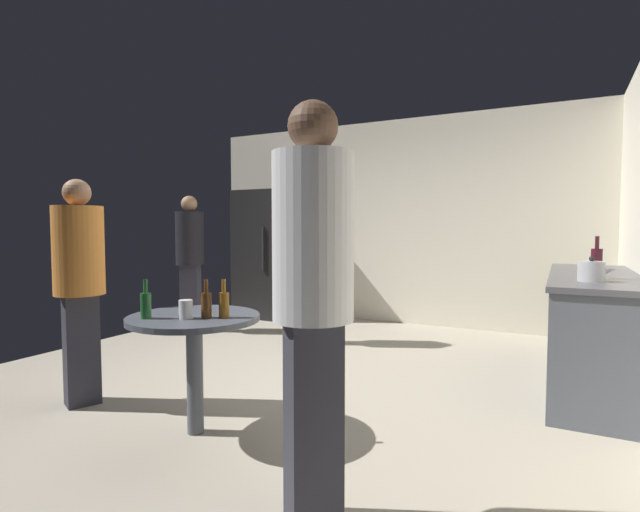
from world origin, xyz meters
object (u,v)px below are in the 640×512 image
object	(u,v)px
beer_bottle_amber	(224,304)
beer_bottle_brown	(206,304)
foreground_table	(194,332)
refrigerator	(264,254)
person_in_white_shirt	(313,280)
beer_bottle_green	(146,304)
person_in_gray_shirt	(305,258)
person_in_black_shirt	(190,252)
person_in_orange_shirt	(79,274)
plastic_cup_white	(186,309)
kettle	(592,271)
wine_bottle_on_counter	(596,263)

from	to	relation	value
beer_bottle_amber	beer_bottle_brown	bearing A→B (deg)	-148.97
foreground_table	beer_bottle_brown	distance (m)	0.23
refrigerator	person_in_white_shirt	xyz separation A→B (m)	(2.90, -3.95, 0.15)
foreground_table	beer_bottle_green	bearing A→B (deg)	-131.13
person_in_gray_shirt	person_in_white_shirt	bearing A→B (deg)	15.18
person_in_black_shirt	person_in_orange_shirt	xyz separation A→B (m)	(1.02, -2.24, -0.03)
plastic_cup_white	person_in_orange_shirt	size ratio (longest dim) A/B	0.07
beer_bottle_brown	person_in_orange_shirt	bearing A→B (deg)	178.57
person_in_orange_shirt	beer_bottle_amber	bearing A→B (deg)	25.45
refrigerator	plastic_cup_white	distance (m)	4.04
beer_bottle_brown	person_in_black_shirt	bearing A→B (deg)	134.20
person_in_orange_shirt	kettle	bearing A→B (deg)	49.81
kettle	person_in_white_shirt	bearing A→B (deg)	-118.99
kettle	foreground_table	distance (m)	2.69
person_in_black_shirt	plastic_cup_white	bearing A→B (deg)	19.31
beer_bottle_brown	foreground_table	bearing A→B (deg)	166.49
beer_bottle_amber	person_in_orange_shirt	bearing A→B (deg)	-178.94
beer_bottle_brown	person_in_white_shirt	world-z (taller)	person_in_white_shirt
person_in_black_shirt	beer_bottle_green	bearing A→B (deg)	15.10
person_in_black_shirt	foreground_table	bearing A→B (deg)	20.17
kettle	plastic_cup_white	distance (m)	2.71
person_in_gray_shirt	person_in_orange_shirt	bearing A→B (deg)	-27.51
wine_bottle_on_counter	beer_bottle_brown	bearing A→B (deg)	-139.69
plastic_cup_white	wine_bottle_on_counter	bearing A→B (deg)	40.18
refrigerator	person_in_gray_shirt	world-z (taller)	refrigerator
kettle	beer_bottle_green	bearing A→B (deg)	-143.52
kettle	person_in_white_shirt	distance (m)	2.29
foreground_table	beer_bottle_brown	bearing A→B (deg)	-13.51
person_in_orange_shirt	person_in_gray_shirt	bearing A→B (deg)	101.27
kettle	foreground_table	world-z (taller)	kettle
kettle	person_in_orange_shirt	distance (m)	3.59
person_in_orange_shirt	person_in_black_shirt	bearing A→B (deg)	138.91
beer_bottle_brown	person_in_white_shirt	distance (m)	1.07
plastic_cup_white	beer_bottle_amber	bearing A→B (deg)	34.33
refrigerator	foreground_table	distance (m)	3.94
plastic_cup_white	person_in_black_shirt	bearing A→B (deg)	132.05
beer_bottle_amber	wine_bottle_on_counter	bearing A→B (deg)	40.67
kettle	wine_bottle_on_counter	xyz separation A→B (m)	(0.04, 0.21, 0.05)
kettle	plastic_cup_white	bearing A→B (deg)	-142.67
person_in_orange_shirt	plastic_cup_white	bearing A→B (deg)	19.06
refrigerator	wine_bottle_on_counter	size ratio (longest dim) A/B	5.81
wine_bottle_on_counter	foreground_table	world-z (taller)	wine_bottle_on_counter
beer_bottle_brown	person_in_white_shirt	size ratio (longest dim) A/B	0.13
refrigerator	plastic_cup_white	size ratio (longest dim) A/B	16.36
refrigerator	foreground_table	xyz separation A→B (m)	(1.83, -3.48, -0.27)
kettle	person_in_gray_shirt	bearing A→B (deg)	163.59
beer_bottle_amber	person_in_white_shirt	world-z (taller)	person_in_white_shirt
kettle	person_in_black_shirt	world-z (taller)	person_in_black_shirt
foreground_table	refrigerator	bearing A→B (deg)	117.66
person_in_black_shirt	person_in_gray_shirt	size ratio (longest dim) A/B	1.03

